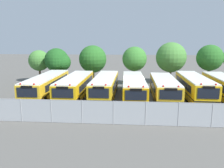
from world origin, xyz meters
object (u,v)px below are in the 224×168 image
Objects in this scene: school_bus_4 at (164,88)px; tree_3 at (135,59)px; tree_1 at (58,61)px; tree_4 at (171,57)px; tree_2 at (93,59)px; tree_5 at (209,58)px; school_bus_5 at (194,87)px; school_bus_0 at (47,85)px; school_bus_2 at (105,86)px; school_bus_1 at (76,86)px; school_bus_3 at (133,87)px; tree_0 at (40,61)px.

school_bus_4 is 1.71× the size of tree_3.
tree_4 reaches higher than tree_1.
tree_2 is 0.98× the size of tree_5.
school_bus_4 is 0.98× the size of school_bus_5.
tree_4 reaches higher than school_bus_0.
school_bus_0 is 1.06× the size of school_bus_2.
tree_1 is at bearing -59.94° from school_bus_1.
tree_4 reaches higher than school_bus_3.
tree_1 is 5.41m from tree_2.
school_bus_1 is at bearing -142.46° from tree_4.
school_bus_0 is 1.06× the size of school_bus_1.
tree_3 is at bearing -50.18° from school_bus_5.
school_bus_5 reaches higher than school_bus_1.
tree_5 is at bearing -16.05° from tree_4.
tree_5 is (7.59, 8.33, 2.77)m from school_bus_4.
school_bus_0 is at bearing -113.29° from tree_2.
school_bus_0 is at bearing -4.40° from school_bus_1.
tree_3 is at bearing -131.36° from school_bus_1.
school_bus_4 is 1.92× the size of tree_0.
school_bus_4 is 3.44m from school_bus_5.
school_bus_3 is 11.91m from tree_2.
school_bus_4 is at bearing 177.42° from school_bus_3.
school_bus_0 is 13.62m from tree_3.
school_bus_5 is (10.21, -0.08, 0.07)m from school_bus_2.
school_bus_5 is 1.66× the size of tree_5.
school_bus_2 is at bearing -2.02° from school_bus_4.
tree_1 is (3.54, -1.44, 0.19)m from tree_0.
tree_5 is at bearing -2.14° from tree_0.
school_bus_1 is (3.58, -0.26, -0.01)m from school_bus_0.
tree_2 is 12.11m from tree_4.
tree_1 is at bearing -26.79° from school_bus_4.
school_bus_0 is at bearing -0.51° from school_bus_4.
school_bus_5 is 1.96× the size of tree_0.
tree_5 reaches higher than tree_2.
school_bus_3 is 2.18× the size of tree_0.
school_bus_0 is 1.88× the size of tree_5.
tree_5 reaches higher than school_bus_3.
school_bus_5 is at bearing -173.88° from school_bus_4.
tree_4 is 5.48m from tree_5.
tree_0 reaches higher than school_bus_3.
school_bus_2 is 10.24m from tree_2.
tree_3 is 0.95× the size of tree_5.
tree_5 is (17.88, 8.17, 2.74)m from school_bus_1.
tree_4 is (20.66, 0.54, 0.68)m from tree_0.
school_bus_4 is 1.67× the size of tree_2.
tree_1 is (-18.22, 7.56, 2.13)m from school_bus_5.
school_bus_1 is 1.78× the size of tree_5.
tree_2 reaches higher than tree_3.
tree_0 is at bearing -21.55° from school_bus_5.
tree_4 is (9.11, 9.46, 2.70)m from school_bus_2.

